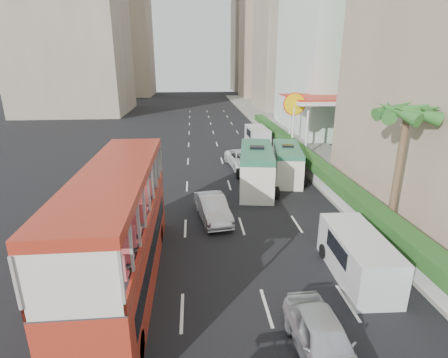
{
  "coord_description": "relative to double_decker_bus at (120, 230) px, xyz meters",
  "views": [
    {
      "loc": [
        -2.97,
        -12.85,
        8.88
      ],
      "look_at": [
        -1.5,
        4.0,
        3.2
      ],
      "focal_mm": 28.0,
      "sensor_mm": 36.0,
      "label": 1
    }
  ],
  "objects": [
    {
      "name": "double_decker_bus",
      "position": [
        0.0,
        0.0,
        0.0
      ],
      "size": [
        2.5,
        11.0,
        5.06
      ],
      "primitive_type": "cube",
      "color": "#AC2D1C",
      "rests_on": "ground"
    },
    {
      "name": "minibus_near",
      "position": [
        7.5,
        11.23,
        -1.03
      ],
      "size": [
        3.26,
        7.04,
        3.0
      ],
      "primitive_type": "cube",
      "rotation": [
        0.0,
        0.0,
        -0.15
      ],
      "color": "silver",
      "rests_on": "ground"
    },
    {
      "name": "kerb_wall",
      "position": [
        12.2,
        14.0,
        -1.85
      ],
      "size": [
        0.3,
        44.0,
        1.0
      ],
      "primitive_type": "cube",
      "color": "silver",
      "rests_on": "sidewalk"
    },
    {
      "name": "shell_station",
      "position": [
        16.0,
        23.0,
        0.22
      ],
      "size": [
        6.5,
        8.0,
        5.5
      ],
      "primitive_type": "cube",
      "color": "silver",
      "rests_on": "ground"
    },
    {
      "name": "car_silver_lane_a",
      "position": [
        4.02,
        6.06,
        -2.53
      ],
      "size": [
        2.21,
        4.51,
        1.42
      ],
      "primitive_type": "imported",
      "rotation": [
        0.0,
        0.0,
        0.17
      ],
      "color": "silver",
      "rests_on": "ground"
    },
    {
      "name": "tower_far_b",
      "position": [
        23.0,
        104.0,
        17.47
      ],
      "size": [
        14.0,
        14.0,
        40.0
      ],
      "primitive_type": "cube",
      "color": "tan",
      "rests_on": "ground"
    },
    {
      "name": "van_asset",
      "position": [
        7.3,
        16.66,
        -2.53
      ],
      "size": [
        3.1,
        5.5,
        1.45
      ],
      "primitive_type": "imported",
      "rotation": [
        0.0,
        0.0,
        0.14
      ],
      "color": "silver",
      "rests_on": "ground"
    },
    {
      "name": "car_silver_lane_b",
      "position": [
        6.85,
        -4.46,
        -2.53
      ],
      "size": [
        1.81,
        4.16,
        1.4
      ],
      "primitive_type": "imported",
      "rotation": [
        0.0,
        0.0,
        0.04
      ],
      "color": "silver",
      "rests_on": "ground"
    },
    {
      "name": "panel_van_near",
      "position": [
        9.9,
        -0.25,
        -1.57
      ],
      "size": [
        2.1,
        4.88,
        1.92
      ],
      "primitive_type": "cube",
      "rotation": [
        0.0,
        0.0,
        -0.04
      ],
      "color": "silver",
      "rests_on": "ground"
    },
    {
      "name": "palm_tree",
      "position": [
        13.8,
        4.0,
        0.85
      ],
      "size": [
        0.36,
        0.36,
        6.4
      ],
      "primitive_type": "cylinder",
      "color": "brown",
      "rests_on": "sidewalk"
    },
    {
      "name": "tower_left_b",
      "position": [
        -16.0,
        90.0,
        20.47
      ],
      "size": [
        16.0,
        16.0,
        46.0
      ],
      "primitive_type": "cube",
      "color": "tan",
      "rests_on": "ground"
    },
    {
      "name": "ground_plane",
      "position": [
        6.0,
        0.0,
        -2.53
      ],
      "size": [
        200.0,
        200.0,
        0.0
      ],
      "primitive_type": "plane",
      "color": "black",
      "rests_on": "ground"
    },
    {
      "name": "minibus_far",
      "position": [
        10.29,
        13.2,
        -1.23
      ],
      "size": [
        2.92,
        6.12,
        2.6
      ],
      "primitive_type": "cube",
      "rotation": [
        0.0,
        0.0,
        -0.17
      ],
      "color": "silver",
      "rests_on": "ground"
    },
    {
      "name": "sidewalk",
      "position": [
        15.0,
        25.0,
        -2.44
      ],
      "size": [
        6.0,
        120.0,
        0.18
      ],
      "primitive_type": "cube",
      "color": "#99968C",
      "rests_on": "ground"
    },
    {
      "name": "tower_far_a",
      "position": [
        23.0,
        82.0,
        19.47
      ],
      "size": [
        14.0,
        14.0,
        44.0
      ],
      "primitive_type": "cube",
      "color": "tan",
      "rests_on": "ground"
    },
    {
      "name": "panel_van_far",
      "position": [
        10.1,
        25.23,
        -1.54
      ],
      "size": [
        2.17,
        5.04,
        1.99
      ],
      "primitive_type": "cube",
      "rotation": [
        0.0,
        0.0,
        0.04
      ],
      "color": "silver",
      "rests_on": "ground"
    },
    {
      "name": "hedge",
      "position": [
        12.2,
        14.0,
        -1.0
      ],
      "size": [
        1.1,
        44.0,
        0.7
      ],
      "primitive_type": "cube",
      "color": "#2D6626",
      "rests_on": "kerb_wall"
    }
  ]
}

